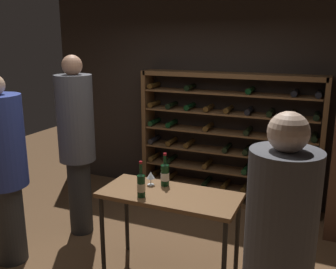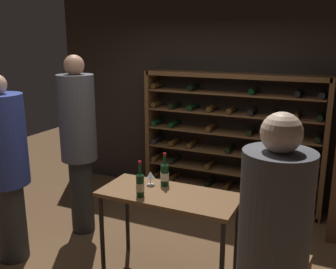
{
  "view_description": "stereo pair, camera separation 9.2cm",
  "coord_description": "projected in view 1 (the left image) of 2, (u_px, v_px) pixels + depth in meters",
  "views": [
    {
      "loc": [
        1.53,
        -3.08,
        2.25
      ],
      "look_at": [
        0.12,
        0.18,
        1.35
      ],
      "focal_mm": 40.29,
      "sensor_mm": 36.0,
      "label": 1
    },
    {
      "loc": [
        1.62,
        -3.04,
        2.25
      ],
      "look_at": [
        0.12,
        0.18,
        1.35
      ],
      "focal_mm": 40.29,
      "sensor_mm": 36.0,
      "label": 2
    }
  ],
  "objects": [
    {
      "name": "wine_bottle_gold_foil",
      "position": [
        165.0,
        174.0,
        3.67
      ],
      "size": [
        0.08,
        0.08,
        0.33
      ],
      "color": "black",
      "rests_on": "tasting_table"
    },
    {
      "name": "person_guest_blue_shirt",
      "position": [
        279.0,
        253.0,
        2.2
      ],
      "size": [
        0.4,
        0.4,
        1.88
      ],
      "rotation": [
        0.0,
        0.0,
        0.46
      ],
      "color": "#2F2F2F",
      "rests_on": "ground"
    },
    {
      "name": "tasting_table",
      "position": [
        169.0,
        203.0,
        3.53
      ],
      "size": [
        1.31,
        0.57,
        0.85
      ],
      "color": "brown",
      "rests_on": "ground"
    },
    {
      "name": "wine_rack",
      "position": [
        228.0,
        141.0,
        5.16
      ],
      "size": [
        2.47,
        0.32,
        1.82
      ],
      "color": "brown",
      "rests_on": "ground"
    },
    {
      "name": "person_guest_plum_blouse",
      "position": [
        77.0,
        138.0,
        4.26
      ],
      "size": [
        0.41,
        0.41,
        2.08
      ],
      "rotation": [
        0.0,
        0.0,
        -2.69
      ],
      "color": "#292929",
      "rests_on": "ground"
    },
    {
      "name": "person_host_in_suit",
      "position": [
        3.0,
        163.0,
        3.69
      ],
      "size": [
        0.46,
        0.46,
        1.93
      ],
      "rotation": [
        0.0,
        0.0,
        -1.72
      ],
      "color": "#313131",
      "rests_on": "ground"
    },
    {
      "name": "back_wall",
      "position": [
        212.0,
        99.0,
        5.33
      ],
      "size": [
        5.05,
        0.1,
        2.85
      ],
      "primitive_type": "cube",
      "color": "black",
      "rests_on": "ground"
    },
    {
      "name": "wine_glass_stemmed_right",
      "position": [
        151.0,
        176.0,
        3.68
      ],
      "size": [
        0.08,
        0.08,
        0.14
      ],
      "color": "silver",
      "rests_on": "tasting_table"
    },
    {
      "name": "wine_bottle_black_capsule",
      "position": [
        141.0,
        185.0,
        3.4
      ],
      "size": [
        0.08,
        0.08,
        0.34
      ],
      "color": "black",
      "rests_on": "tasting_table"
    },
    {
      "name": "ground_plane",
      "position": [
        150.0,
        264.0,
        3.88
      ],
      "size": [
        10.05,
        10.05,
        0.0
      ],
      "primitive_type": "plane",
      "color": "brown"
    },
    {
      "name": "wine_crate",
      "position": [
        281.0,
        269.0,
        3.55
      ],
      "size": [
        0.52,
        0.4,
        0.3
      ],
      "primitive_type": "cube",
      "rotation": [
        0.0,
        0.0,
        -0.13
      ],
      "color": "brown",
      "rests_on": "ground"
    }
  ]
}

